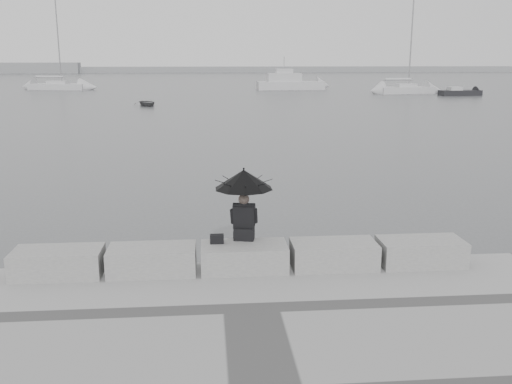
{
  "coord_description": "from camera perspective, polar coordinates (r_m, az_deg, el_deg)",
  "views": [
    {
      "loc": [
        -0.65,
        -10.51,
        4.41
      ],
      "look_at": [
        0.52,
        3.0,
        1.18
      ],
      "focal_mm": 40.0,
      "sensor_mm": 36.0,
      "label": 1
    }
  ],
  "objects": [
    {
      "name": "small_motorboat",
      "position": [
        71.14,
        19.73,
        9.33
      ],
      "size": [
        4.92,
        2.05,
        1.1
      ],
      "rotation": [
        0.0,
        0.0,
        0.1
      ],
      "color": "black",
      "rests_on": "ground"
    },
    {
      "name": "ground",
      "position": [
        11.41,
        -1.32,
        -9.33
      ],
      "size": [
        360.0,
        360.0,
        0.0
      ],
      "primitive_type": "plane",
      "color": "#45484A",
      "rests_on": "ground"
    },
    {
      "name": "sailboat_right",
      "position": [
        72.94,
        14.69,
        9.93
      ],
      "size": [
        7.03,
        3.31,
        12.9
      ],
      "rotation": [
        0.0,
        0.0,
        0.14
      ],
      "color": "#BBBBBD",
      "rests_on": "ground"
    },
    {
      "name": "stone_block_centre",
      "position": [
        10.72,
        -1.19,
        -6.56
      ],
      "size": [
        1.6,
        0.8,
        0.5
      ],
      "primitive_type": "cube",
      "color": "slate",
      "rests_on": "promenade"
    },
    {
      "name": "motor_cruiser",
      "position": [
        79.22,
        3.46,
        10.83
      ],
      "size": [
        9.19,
        3.15,
        4.5
      ],
      "rotation": [
        0.0,
        0.0,
        0.04
      ],
      "color": "#BBBBBD",
      "rests_on": "ground"
    },
    {
      "name": "dinghy",
      "position": [
        53.77,
        -10.84,
        8.73
      ],
      "size": [
        3.24,
        2.25,
        0.51
      ],
      "primitive_type": "imported",
      "rotation": [
        0.0,
        0.0,
        0.37
      ],
      "color": "slate",
      "rests_on": "ground"
    },
    {
      "name": "stone_block_right",
      "position": [
        10.95,
        7.77,
        -6.24
      ],
      "size": [
        1.6,
        0.8,
        0.5
      ],
      "primitive_type": "cube",
      "color": "slate",
      "rests_on": "promenade"
    },
    {
      "name": "sailboat_left",
      "position": [
        83.37,
        -19.16,
        10.0
      ],
      "size": [
        8.06,
        3.96,
        12.9
      ],
      "rotation": [
        0.0,
        0.0,
        -0.21
      ],
      "color": "#BBBBBD",
      "rests_on": "ground"
    },
    {
      "name": "stone_block_left",
      "position": [
        10.75,
        -10.33,
        -6.72
      ],
      "size": [
        1.6,
        0.8,
        0.5
      ],
      "primitive_type": "cube",
      "color": "slate",
      "rests_on": "promenade"
    },
    {
      "name": "stone_block_far_left",
      "position": [
        11.05,
        -19.2,
        -6.71
      ],
      "size": [
        1.6,
        0.8,
        0.5
      ],
      "primitive_type": "cube",
      "color": "slate",
      "rests_on": "promenade"
    },
    {
      "name": "stone_block_far_right",
      "position": [
        11.44,
        16.15,
        -5.8
      ],
      "size": [
        1.6,
        0.8,
        0.5
      ],
      "primitive_type": "cube",
      "color": "slate",
      "rests_on": "promenade"
    },
    {
      "name": "bag",
      "position": [
        10.72,
        -3.94,
        -4.71
      ],
      "size": [
        0.26,
        0.15,
        0.17
      ],
      "primitive_type": "cube",
      "color": "black",
      "rests_on": "stone_block_centre"
    },
    {
      "name": "seated_person",
      "position": [
        10.71,
        -1.22,
        0.36
      ],
      "size": [
        1.11,
        1.11,
        1.39
      ],
      "rotation": [
        0.0,
        0.0,
        -0.19
      ],
      "color": "black",
      "rests_on": "stone_block_centre"
    },
    {
      "name": "distant_landmass",
      "position": [
        165.23,
        -7.7,
        12.06
      ],
      "size": [
        180.0,
        8.0,
        2.8
      ],
      "color": "gray",
      "rests_on": "ground"
    }
  ]
}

